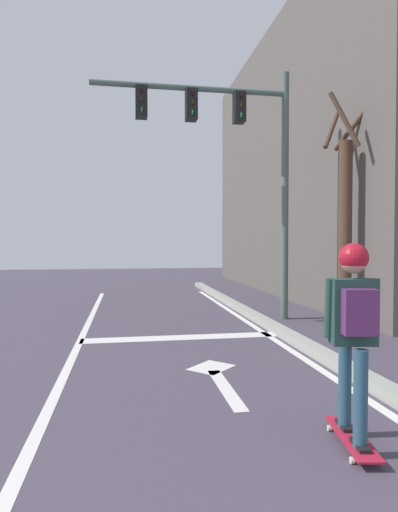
# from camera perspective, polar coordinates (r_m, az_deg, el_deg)

# --- Properties ---
(lane_line_center) EXTENTS (0.12, 20.00, 0.01)m
(lane_line_center) POSITION_cam_1_polar(r_m,az_deg,el_deg) (4.86, -19.28, -18.43)
(lane_line_center) COLOR silver
(lane_line_center) RESTS_ON ground
(lane_line_curbside) EXTENTS (0.12, 20.00, 0.01)m
(lane_line_curbside) POSITION_cam_1_polar(r_m,az_deg,el_deg) (5.43, 19.45, -16.27)
(lane_line_curbside) COLOR silver
(lane_line_curbside) RESTS_ON ground
(stop_bar) EXTENTS (3.45, 0.40, 0.01)m
(stop_bar) POSITION_cam_1_polar(r_m,az_deg,el_deg) (7.72, -2.44, -10.76)
(stop_bar) COLOR silver
(stop_bar) RESTS_ON ground
(lane_arrow_stem) EXTENTS (0.16, 1.40, 0.01)m
(lane_arrow_stem) POSITION_cam_1_polar(r_m,az_deg,el_deg) (5.16, 3.58, -17.14)
(lane_arrow_stem) COLOR silver
(lane_arrow_stem) RESTS_ON ground
(lane_arrow_head) EXTENTS (0.71, 0.71, 0.01)m
(lane_arrow_head) POSITION_cam_1_polar(r_m,az_deg,el_deg) (5.95, 1.64, -14.56)
(lane_arrow_head) COLOR silver
(lane_arrow_head) RESTS_ON ground
(curb_strip) EXTENTS (0.24, 24.00, 0.14)m
(curb_strip) POSITION_cam_1_polar(r_m,az_deg,el_deg) (5.53, 21.80, -15.23)
(curb_strip) COLOR #9D9E93
(curb_strip) RESTS_ON ground
(skateboard) EXTENTS (0.34, 0.86, 0.08)m
(skateboard) POSITION_cam_1_polar(r_m,az_deg,el_deg) (4.03, 19.63, -21.82)
(skateboard) COLOR #AE1D32
(skateboard) RESTS_ON ground
(skater) EXTENTS (0.44, 0.61, 1.59)m
(skater) POSITION_cam_1_polar(r_m,az_deg,el_deg) (3.73, 19.88, -7.52)
(skater) COLOR #2A5066
(skater) RESTS_ON skateboard
(traffic_signal_mast) EXTENTS (4.23, 0.34, 5.38)m
(traffic_signal_mast) POSITION_cam_1_polar(r_m,az_deg,el_deg) (9.50, 4.34, 14.93)
(traffic_signal_mast) COLOR #4F6558
(traffic_signal_mast) RESTS_ON ground
(roadside_tree) EXTENTS (0.99, 1.01, 4.62)m
(roadside_tree) POSITION_cam_1_polar(r_m,az_deg,el_deg) (9.10, 18.81, 4.15)
(roadside_tree) COLOR #513727
(roadside_tree) RESTS_ON ground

